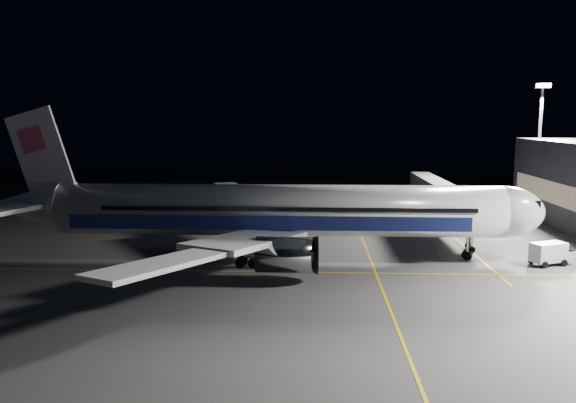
# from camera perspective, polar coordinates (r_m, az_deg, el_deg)

# --- Properties ---
(ground) EXTENTS (200.00, 200.00, 0.00)m
(ground) POSITION_cam_1_polar(r_m,az_deg,el_deg) (62.38, -0.92, -5.69)
(ground) COLOR #4C4C4F
(ground) RESTS_ON ground
(guide_line_main) EXTENTS (0.25, 80.00, 0.01)m
(guide_line_main) POSITION_cam_1_polar(r_m,az_deg,el_deg) (62.57, 8.30, -5.73)
(guide_line_main) COLOR gold
(guide_line_main) RESTS_ON ground
(guide_line_cross) EXTENTS (70.00, 0.25, 0.01)m
(guide_line_cross) POSITION_cam_1_polar(r_m,az_deg,el_deg) (56.60, -1.30, -7.18)
(guide_line_cross) COLOR gold
(guide_line_cross) RESTS_ON ground
(guide_line_side) EXTENTS (0.25, 40.00, 0.01)m
(guide_line_side) POSITION_cam_1_polar(r_m,az_deg,el_deg) (74.27, 16.82, -3.73)
(guide_line_side) COLOR gold
(guide_line_side) RESTS_ON ground
(airliner) EXTENTS (61.48, 54.22, 16.64)m
(airliner) POSITION_cam_1_polar(r_m,az_deg,el_deg) (61.39, -1.93, -1.00)
(airliner) COLOR silver
(airliner) RESTS_ON ground
(jet_bridge) EXTENTS (3.60, 34.40, 6.30)m
(jet_bridge) POSITION_cam_1_polar(r_m,az_deg,el_deg) (81.20, 15.58, 0.63)
(jet_bridge) COLOR #B2B2B7
(jet_bridge) RESTS_ON ground
(floodlight_mast_north) EXTENTS (2.40, 0.68, 20.70)m
(floodlight_mast_north) POSITION_cam_1_polar(r_m,az_deg,el_deg) (99.22, 24.19, 6.11)
(floodlight_mast_north) COLOR #59595E
(floodlight_mast_north) RESTS_ON ground
(service_truck) EXTENTS (5.00, 3.47, 2.39)m
(service_truck) POSITION_cam_1_polar(r_m,az_deg,el_deg) (65.16, 25.20, -4.74)
(service_truck) COLOR silver
(service_truck) RESTS_ON ground
(baggage_tug) EXTENTS (2.64, 2.30, 1.66)m
(baggage_tug) POSITION_cam_1_polar(r_m,az_deg,el_deg) (83.83, -1.52, -1.45)
(baggage_tug) COLOR black
(baggage_tug) RESTS_ON ground
(safety_cone_a) EXTENTS (0.40, 0.40, 0.59)m
(safety_cone_a) POSITION_cam_1_polar(r_m,az_deg,el_deg) (69.30, -2.67, -3.99)
(safety_cone_a) COLOR #F04E0A
(safety_cone_a) RESTS_ON ground
(safety_cone_b) EXTENTS (0.39, 0.39, 0.59)m
(safety_cone_b) POSITION_cam_1_polar(r_m,az_deg,el_deg) (66.48, -1.91, -4.53)
(safety_cone_b) COLOR #F04E0A
(safety_cone_b) RESTS_ON ground
(safety_cone_c) EXTENTS (0.43, 0.43, 0.65)m
(safety_cone_c) POSITION_cam_1_polar(r_m,az_deg,el_deg) (75.88, 0.86, -2.86)
(safety_cone_c) COLOR #F04E0A
(safety_cone_c) RESTS_ON ground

